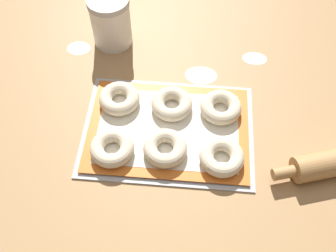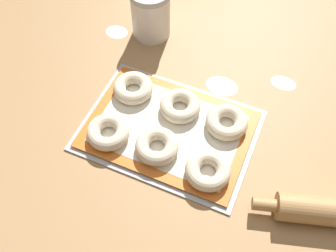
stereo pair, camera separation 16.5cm
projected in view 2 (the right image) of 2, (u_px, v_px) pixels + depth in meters
ground_plane at (164, 129)px, 0.95m from camera, size 2.80×2.80×0.00m
baking_tray at (168, 131)px, 0.94m from camera, size 0.41×0.29×0.01m
baking_mat at (168, 130)px, 0.93m from camera, size 0.38×0.27×0.00m
bagel_front_left at (108, 132)px, 0.91m from camera, size 0.10×0.10×0.03m
bagel_front_center at (157, 146)px, 0.89m from camera, size 0.10×0.10×0.03m
bagel_front_right at (208, 171)px, 0.85m from camera, size 0.10×0.10×0.03m
bagel_back_left at (133, 88)px, 0.98m from camera, size 0.10×0.10×0.03m
bagel_back_center at (180, 106)px, 0.95m from camera, size 0.10×0.10×0.03m
bagel_back_right at (227, 122)px, 0.93m from camera, size 0.10×0.10×0.03m
flour_canister at (151, 12)px, 1.07m from camera, size 0.11×0.11×0.15m
flour_patch_near at (222, 86)px, 1.02m from camera, size 0.09×0.06×0.00m
flour_patch_far at (283, 83)px, 1.03m from camera, size 0.07×0.05×0.00m
flour_patch_side at (117, 32)px, 1.13m from camera, size 0.07×0.05×0.00m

